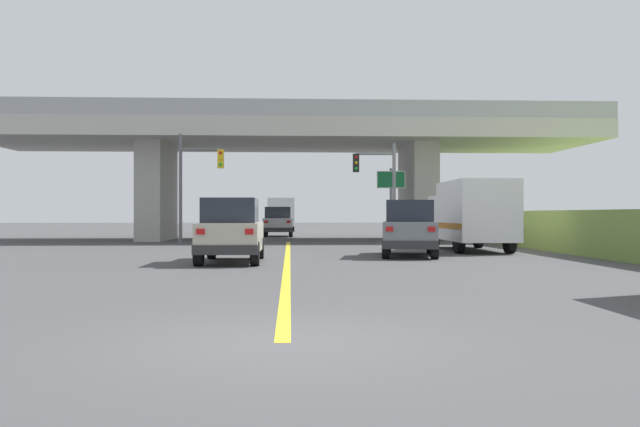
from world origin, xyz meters
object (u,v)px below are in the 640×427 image
Objects in this scene: sedan_oncoming at (278,222)px; box_truck at (471,214)px; semi_truck_distant at (281,214)px; traffic_signal_farside at (195,176)px; highway_sign at (391,188)px; suv_crossing at (409,228)px; traffic_signal_nearside at (380,180)px; suv_lead at (231,230)px.

box_truck is at bearing -65.37° from sedan_oncoming.
sedan_oncoming is 14.70m from semi_truck_distant.
highway_sign is at bearing 14.68° from traffic_signal_farside.
suv_crossing is 36.82m from semi_truck_distant.
traffic_signal_nearside is at bearing 0.99° from traffic_signal_farside.
suv_crossing is at bearing -92.04° from traffic_signal_nearside.
traffic_signal_farside reaches higher than traffic_signal_nearside.
box_truck is at bearing -75.81° from semi_truck_distant.
traffic_signal_farside is (-4.08, -11.24, 2.48)m from sedan_oncoming.
box_truck is 1.57× the size of highway_sign.
highway_sign is at bearing 64.98° from suv_lead.
suv_lead is at bearing -146.07° from box_truck.
box_truck is 1.23× the size of traffic_signal_nearside.
suv_crossing is 0.72× the size of box_truck.
sedan_oncoming is at bearing 70.05° from traffic_signal_farside.
traffic_signal_farside is 10.95m from highway_sign.
traffic_signal_farside reaches higher than semi_truck_distant.
box_truck is (3.23, 3.49, 0.52)m from suv_crossing.
semi_truck_distant is (-8.34, 32.97, 0.03)m from box_truck.
sedan_oncoming is (-8.38, 18.28, -0.52)m from box_truck.
traffic_signal_nearside is at bearing 97.28° from suv_crossing.
box_truck reaches higher than suv_lead.
traffic_signal_nearside is at bearing 64.11° from suv_lead.
traffic_signal_nearside reaches higher than sedan_oncoming.
highway_sign is (1.34, 13.30, 2.00)m from suv_crossing.
suv_lead is 0.98× the size of sedan_oncoming.
traffic_signal_nearside is at bearing -110.29° from highway_sign.
traffic_signal_farside is (-9.62, -0.17, 0.17)m from traffic_signal_nearside.
suv_crossing is (6.19, 2.84, 0.00)m from suv_lead.
suv_crossing is 0.83× the size of traffic_signal_farside.
highway_sign is 0.60× the size of semi_truck_distant.
traffic_signal_farside is (-3.05, 13.37, 2.48)m from suv_lead.
traffic_signal_nearside reaches higher than semi_truck_distant.
box_truck is at bearing -68.44° from traffic_signal_nearside.
traffic_signal_farside reaches higher than highway_sign.
box_truck is at bearing -29.45° from traffic_signal_farside.
traffic_signal_farside is at bearing -165.32° from highway_sign.
suv_lead is 0.68× the size of box_truck.
box_truck is 1.14× the size of traffic_signal_farside.
sedan_oncoming is 0.80× the size of traffic_signal_farside.
traffic_signal_nearside reaches higher than highway_sign.
semi_truck_distant is at bearing 105.57° from highway_sign.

